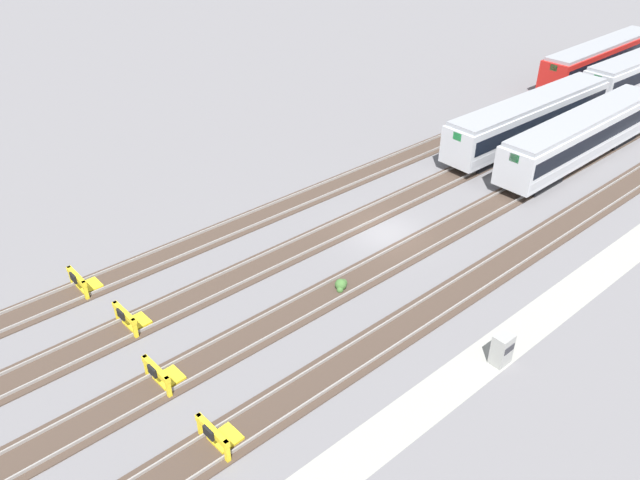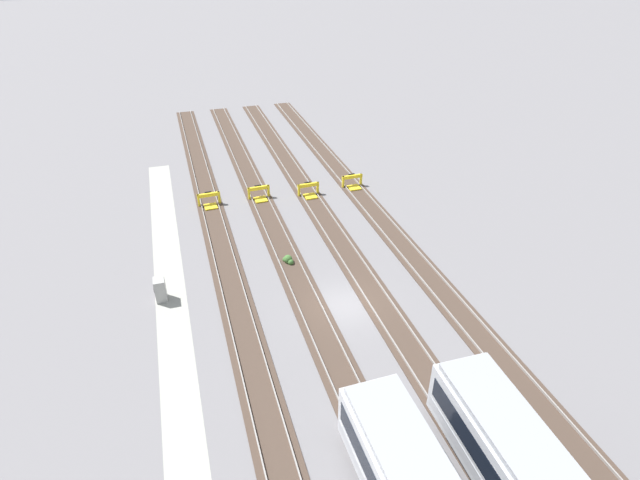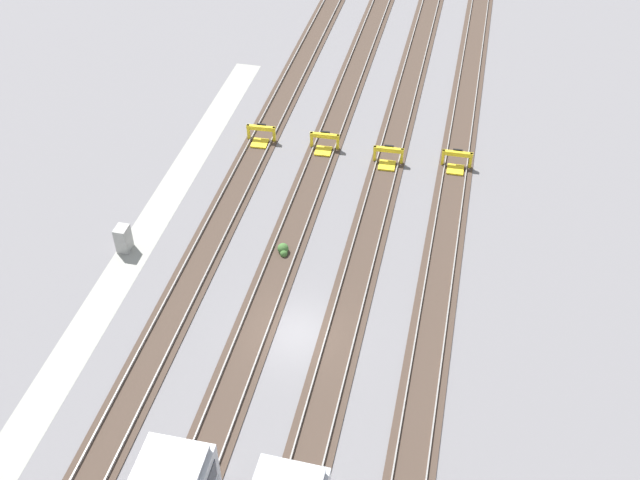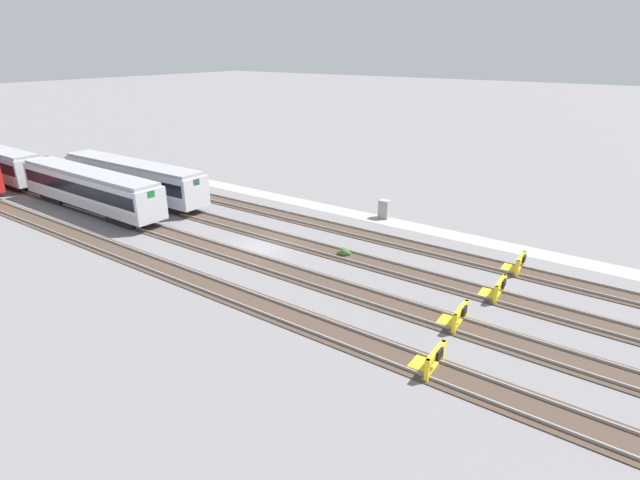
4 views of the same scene
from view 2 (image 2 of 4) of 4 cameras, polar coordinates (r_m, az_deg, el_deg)
name	(u,v)px [view 2 (image 2 of 4)]	position (r m, az deg, el deg)	size (l,w,h in m)	color
ground_plane	(345,305)	(32.48, 2.86, -7.48)	(400.00, 400.00, 0.00)	slate
service_walkway	(175,340)	(31.24, -16.25, -10.87)	(54.00, 2.00, 0.01)	#9E9E93
rail_track_nearest	(242,326)	(31.26, -8.89, -9.63)	(90.00, 2.24, 0.21)	#47382D
rail_track_near_inner	(312,312)	(31.91, -0.93, -8.17)	(90.00, 2.24, 0.21)	#47382D
rail_track_middle	(377,298)	(33.15, 6.51, -6.65)	(90.00, 2.24, 0.21)	#47382D
rail_track_far_inner	(437,286)	(34.91, 13.27, -5.17)	(90.00, 2.24, 0.21)	#47382D
bumper_stop_nearest_track	(210,201)	(44.82, -12.51, 4.37)	(1.38, 2.01, 1.22)	yellow
bumper_stop_near_inner_track	(260,194)	(45.30, -6.93, 5.23)	(1.38, 2.01, 1.22)	yellow
bumper_stop_middle_track	(309,191)	(45.57, -1.24, 5.63)	(1.37, 2.01, 1.22)	yellow
bumper_stop_far_inner_track	(353,182)	(47.30, 3.79, 6.58)	(1.35, 2.00, 1.22)	yellow
electrical_cabinet	(160,290)	(34.06, -17.79, -5.42)	(0.90, 0.73, 1.60)	#9E9E99
weed_clump	(288,260)	(36.33, -3.66, -2.28)	(0.92, 0.70, 0.64)	#427033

